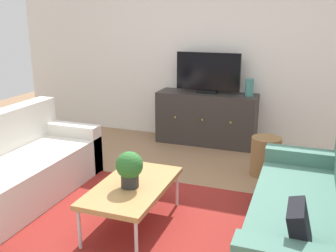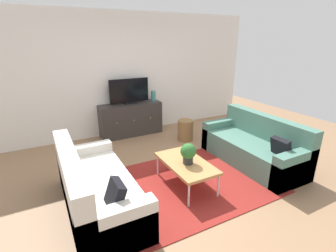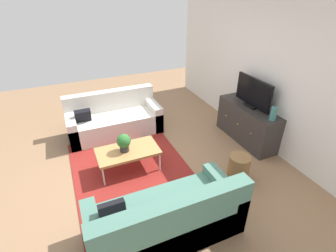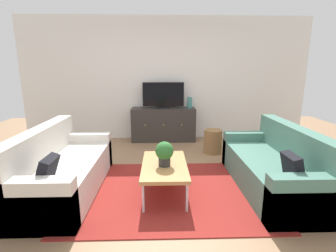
% 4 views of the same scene
% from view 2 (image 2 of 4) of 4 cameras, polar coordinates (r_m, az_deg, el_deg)
% --- Properties ---
extents(ground_plane, '(10.00, 10.00, 0.00)m').
position_cam_2_polar(ground_plane, '(4.11, 3.53, -11.91)').
color(ground_plane, '#997251').
extents(wall_back, '(6.40, 0.12, 2.70)m').
position_cam_2_polar(wall_back, '(5.88, -9.46, 11.51)').
color(wall_back, white).
rests_on(wall_back, ground_plane).
extents(area_rug, '(2.50, 1.90, 0.01)m').
position_cam_2_polar(area_rug, '(4.00, 4.68, -12.80)').
color(area_rug, maroon).
rests_on(area_rug, ground_plane).
extents(couch_left_side, '(0.82, 1.88, 0.85)m').
position_cam_2_polar(couch_left_side, '(3.44, -16.89, -13.99)').
color(couch_left_side, silver).
rests_on(couch_left_side, ground_plane).
extents(couch_right_side, '(0.82, 1.88, 0.85)m').
position_cam_2_polar(couch_right_side, '(4.75, 19.31, -4.65)').
color(couch_right_side, '#4C7A6B').
rests_on(couch_right_side, ground_plane).
extents(coffee_table, '(0.57, 1.02, 0.40)m').
position_cam_2_polar(coffee_table, '(3.77, 4.14, -8.59)').
color(coffee_table, '#B7844C').
rests_on(coffee_table, ground_plane).
extents(potted_plant, '(0.23, 0.23, 0.31)m').
position_cam_2_polar(potted_plant, '(3.64, 4.63, -6.09)').
color(potted_plant, '#2D2D2D').
rests_on(potted_plant, coffee_table).
extents(tv_console, '(1.41, 0.47, 0.74)m').
position_cam_2_polar(tv_console, '(5.82, -8.50, 1.56)').
color(tv_console, '#332D2B').
rests_on(tv_console, ground_plane).
extents(flat_screen_tv, '(0.90, 0.16, 0.56)m').
position_cam_2_polar(flat_screen_tv, '(5.68, -8.89, 7.84)').
color(flat_screen_tv, black).
rests_on(flat_screen_tv, tv_console).
extents(glass_vase, '(0.11, 0.11, 0.24)m').
position_cam_2_polar(glass_vase, '(5.91, -3.38, 6.90)').
color(glass_vase, teal).
rests_on(glass_vase, tv_console).
extents(wicker_basket, '(0.34, 0.34, 0.45)m').
position_cam_2_polar(wicker_basket, '(5.49, 4.02, -0.95)').
color(wicker_basket, olive).
rests_on(wicker_basket, ground_plane).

